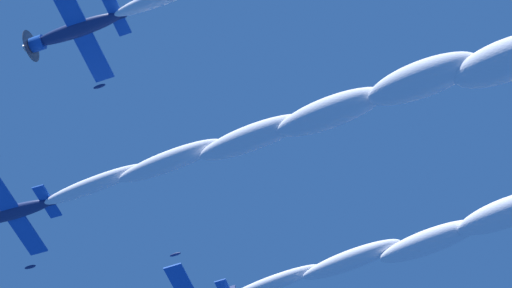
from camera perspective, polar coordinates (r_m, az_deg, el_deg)
name	(u,v)px	position (r m, az deg, el deg)	size (l,w,h in m)	color
airplane_lead	(8,214)	(78.62, -15.00, -4.16)	(8.61, 9.15, 3.81)	navy
airplane_left_wingman	(74,31)	(73.45, -11.11, 6.86)	(8.58, 9.24, 3.40)	navy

